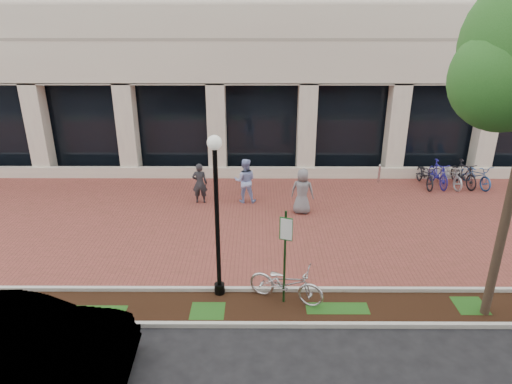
{
  "coord_description": "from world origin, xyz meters",
  "views": [
    {
      "loc": [
        -0.17,
        -15.04,
        7.19
      ],
      "look_at": [
        -0.23,
        -0.8,
        1.44
      ],
      "focal_mm": 32.0,
      "sensor_mm": 36.0,
      "label": 1
    }
  ],
  "objects_px": {
    "pedestrian_right": "(302,191)",
    "sedan_near_curb": "(18,343)",
    "lamppost": "(217,210)",
    "pedestrian_left": "(200,183)",
    "locked_bicycle": "(286,283)",
    "bollard": "(379,173)",
    "pedestrian_mid": "(245,181)",
    "bike_rack_cluster": "(451,174)",
    "parking_sign": "(285,247)"
  },
  "relations": [
    {
      "from": "pedestrian_mid",
      "to": "sedan_near_curb",
      "type": "height_order",
      "value": "pedestrian_mid"
    },
    {
      "from": "pedestrian_right",
      "to": "sedan_near_curb",
      "type": "relative_size",
      "value": 0.37
    },
    {
      "from": "lamppost",
      "to": "pedestrian_left",
      "type": "distance_m",
      "value": 6.58
    },
    {
      "from": "pedestrian_left",
      "to": "pedestrian_mid",
      "type": "xyz_separation_m",
      "value": [
        1.78,
        0.1,
        0.08
      ]
    },
    {
      "from": "pedestrian_left",
      "to": "pedestrian_mid",
      "type": "bearing_deg",
      "value": -175.88
    },
    {
      "from": "pedestrian_left",
      "to": "sedan_near_curb",
      "type": "bearing_deg",
      "value": 74.72
    },
    {
      "from": "pedestrian_left",
      "to": "bollard",
      "type": "bearing_deg",
      "value": -162.21
    },
    {
      "from": "pedestrian_left",
      "to": "pedestrian_right",
      "type": "relative_size",
      "value": 0.93
    },
    {
      "from": "lamppost",
      "to": "bollard",
      "type": "bearing_deg",
      "value": 53.19
    },
    {
      "from": "locked_bicycle",
      "to": "bike_rack_cluster",
      "type": "bearing_deg",
      "value": -19.96
    },
    {
      "from": "locked_bicycle",
      "to": "bollard",
      "type": "bearing_deg",
      "value": -5.45
    },
    {
      "from": "parking_sign",
      "to": "sedan_near_curb",
      "type": "distance_m",
      "value": 6.24
    },
    {
      "from": "pedestrian_mid",
      "to": "bike_rack_cluster",
      "type": "height_order",
      "value": "pedestrian_mid"
    },
    {
      "from": "bollard",
      "to": "pedestrian_mid",
      "type": "bearing_deg",
      "value": -159.39
    },
    {
      "from": "parking_sign",
      "to": "pedestrian_mid",
      "type": "relative_size",
      "value": 1.47
    },
    {
      "from": "pedestrian_mid",
      "to": "bike_rack_cluster",
      "type": "bearing_deg",
      "value": -167.1
    },
    {
      "from": "lamppost",
      "to": "locked_bicycle",
      "type": "distance_m",
      "value": 2.66
    },
    {
      "from": "locked_bicycle",
      "to": "bike_rack_cluster",
      "type": "height_order",
      "value": "bike_rack_cluster"
    },
    {
      "from": "parking_sign",
      "to": "bollard",
      "type": "height_order",
      "value": "parking_sign"
    },
    {
      "from": "pedestrian_left",
      "to": "sedan_near_curb",
      "type": "relative_size",
      "value": 0.35
    },
    {
      "from": "bollard",
      "to": "sedan_near_curb",
      "type": "bearing_deg",
      "value": -132.0
    },
    {
      "from": "pedestrian_left",
      "to": "locked_bicycle",
      "type": "bearing_deg",
      "value": 115.8
    },
    {
      "from": "bike_rack_cluster",
      "to": "parking_sign",
      "type": "bearing_deg",
      "value": -139.26
    },
    {
      "from": "pedestrian_left",
      "to": "sedan_near_curb",
      "type": "height_order",
      "value": "pedestrian_left"
    },
    {
      "from": "pedestrian_left",
      "to": "parking_sign",
      "type": "bearing_deg",
      "value": 115.11
    },
    {
      "from": "lamppost",
      "to": "bollard",
      "type": "xyz_separation_m",
      "value": [
        6.39,
        8.54,
        -2.06
      ]
    },
    {
      "from": "bollard",
      "to": "locked_bicycle",
      "type": "bearing_deg",
      "value": -117.55
    },
    {
      "from": "parking_sign",
      "to": "pedestrian_mid",
      "type": "distance_m",
      "value": 6.87
    },
    {
      "from": "parking_sign",
      "to": "bollard",
      "type": "relative_size",
      "value": 3.1
    },
    {
      "from": "locked_bicycle",
      "to": "bollard",
      "type": "height_order",
      "value": "locked_bicycle"
    },
    {
      "from": "bike_rack_cluster",
      "to": "sedan_near_curb",
      "type": "relative_size",
      "value": 0.66
    },
    {
      "from": "parking_sign",
      "to": "lamppost",
      "type": "distance_m",
      "value": 1.95
    },
    {
      "from": "parking_sign",
      "to": "bike_rack_cluster",
      "type": "relative_size",
      "value": 0.85
    },
    {
      "from": "pedestrian_mid",
      "to": "pedestrian_right",
      "type": "height_order",
      "value": "pedestrian_mid"
    },
    {
      "from": "locked_bicycle",
      "to": "pedestrian_left",
      "type": "bearing_deg",
      "value": 46.88
    },
    {
      "from": "lamppost",
      "to": "pedestrian_right",
      "type": "relative_size",
      "value": 2.53
    },
    {
      "from": "parking_sign",
      "to": "pedestrian_left",
      "type": "height_order",
      "value": "parking_sign"
    },
    {
      "from": "locked_bicycle",
      "to": "bollard",
      "type": "relative_size",
      "value": 2.4
    },
    {
      "from": "parking_sign",
      "to": "pedestrian_left",
      "type": "xyz_separation_m",
      "value": [
        -2.96,
        6.63,
        -0.84
      ]
    },
    {
      "from": "pedestrian_mid",
      "to": "pedestrian_right",
      "type": "xyz_separation_m",
      "value": [
        2.16,
        -1.06,
        -0.02
      ]
    },
    {
      "from": "lamppost",
      "to": "bollard",
      "type": "distance_m",
      "value": 10.86
    },
    {
      "from": "parking_sign",
      "to": "sedan_near_curb",
      "type": "bearing_deg",
      "value": -135.42
    },
    {
      "from": "locked_bicycle",
      "to": "pedestrian_right",
      "type": "bearing_deg",
      "value": 12.79
    },
    {
      "from": "pedestrian_mid",
      "to": "pedestrian_left",
      "type": "bearing_deg",
      "value": 4.67
    },
    {
      "from": "lamppost",
      "to": "pedestrian_mid",
      "type": "relative_size",
      "value": 2.47
    },
    {
      "from": "lamppost",
      "to": "bike_rack_cluster",
      "type": "height_order",
      "value": "lamppost"
    },
    {
      "from": "sedan_near_curb",
      "to": "pedestrian_mid",
      "type": "bearing_deg",
      "value": -28.4
    },
    {
      "from": "locked_bicycle",
      "to": "bike_rack_cluster",
      "type": "xyz_separation_m",
      "value": [
        7.59,
        8.41,
        -0.01
      ]
    },
    {
      "from": "parking_sign",
      "to": "pedestrian_right",
      "type": "bearing_deg",
      "value": 100.76
    },
    {
      "from": "parking_sign",
      "to": "pedestrian_right",
      "type": "xyz_separation_m",
      "value": [
        0.97,
        5.67,
        -0.78
      ]
    }
  ]
}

